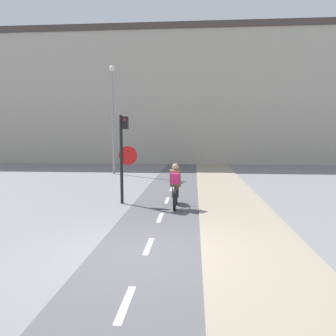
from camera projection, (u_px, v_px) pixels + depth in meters
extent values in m
plane|color=gray|center=(145.00, 255.00, 6.84)|extent=(120.00, 120.00, 0.00)
cube|color=#56565B|center=(145.00, 255.00, 6.84)|extent=(2.33, 60.00, 0.02)
cube|color=white|center=(125.00, 304.00, 4.86)|extent=(0.12, 1.10, 0.00)
cube|color=white|center=(149.00, 246.00, 7.34)|extent=(0.12, 1.10, 0.00)
cube|color=white|center=(160.00, 217.00, 9.82)|extent=(0.12, 1.10, 0.00)
cube|color=white|center=(167.00, 200.00, 12.29)|extent=(0.12, 1.10, 0.00)
cube|color=white|center=(172.00, 189.00, 14.77)|extent=(0.12, 1.10, 0.00)
cube|color=white|center=(175.00, 181.00, 17.25)|extent=(0.12, 1.10, 0.00)
cube|color=white|center=(177.00, 175.00, 19.73)|extent=(0.12, 1.10, 0.00)
cube|color=gray|center=(261.00, 258.00, 6.65)|extent=(2.40, 60.00, 0.05)
cube|color=#B2A899|center=(183.00, 101.00, 28.12)|extent=(60.00, 5.00, 10.52)
cube|color=#473D38|center=(183.00, 35.00, 27.53)|extent=(60.00, 5.20, 0.50)
cylinder|color=black|center=(121.00, 160.00, 11.70)|extent=(0.11, 0.11, 3.17)
cube|color=black|center=(125.00, 123.00, 11.55)|extent=(0.20, 0.20, 0.44)
sphere|color=red|center=(125.00, 120.00, 11.43)|extent=(0.09, 0.09, 0.09)
cone|color=red|center=(128.00, 156.00, 11.66)|extent=(0.67, 0.01, 0.67)
cone|color=silver|center=(128.00, 156.00, 11.67)|extent=(0.60, 0.02, 0.60)
cylinder|color=gray|center=(113.00, 123.00, 20.08)|extent=(0.14, 0.14, 6.30)
sphere|color=silver|center=(112.00, 69.00, 19.73)|extent=(0.36, 0.36, 0.36)
cylinder|color=black|center=(175.00, 201.00, 10.68)|extent=(0.07, 0.68, 0.68)
cylinder|color=black|center=(176.00, 195.00, 11.69)|extent=(0.07, 0.68, 0.68)
cylinder|color=black|center=(176.00, 192.00, 11.35)|extent=(0.04, 0.65, 0.42)
cylinder|color=black|center=(175.00, 194.00, 10.89)|extent=(0.04, 0.34, 0.45)
cylinder|color=black|center=(175.00, 186.00, 11.18)|extent=(0.04, 0.94, 0.07)
cylinder|color=black|center=(175.00, 200.00, 10.87)|extent=(0.04, 0.39, 0.05)
cylinder|color=black|center=(176.00, 183.00, 11.64)|extent=(0.46, 0.03, 0.03)
cube|color=brown|center=(175.00, 178.00, 11.04)|extent=(0.36, 0.31, 0.59)
sphere|color=tan|center=(175.00, 167.00, 11.04)|extent=(0.22, 0.22, 0.22)
cylinder|color=#232328|center=(172.00, 191.00, 11.06)|extent=(0.04, 0.07, 0.43)
cylinder|color=#232328|center=(178.00, 191.00, 11.04)|extent=(0.04, 0.07, 0.43)
cube|color=#DB286B|center=(175.00, 178.00, 10.86)|extent=(0.28, 0.23, 0.39)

